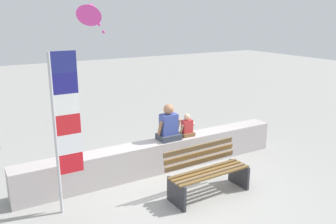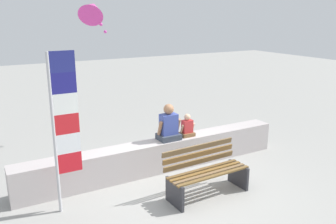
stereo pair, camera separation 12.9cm
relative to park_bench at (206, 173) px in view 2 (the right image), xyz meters
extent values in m
plane|color=#999792|center=(-0.29, 0.23, -0.41)|extent=(40.00, 40.00, 0.00)
cube|color=#B7AEAC|center=(-0.29, 1.32, -0.09)|extent=(5.82, 0.45, 0.65)
cube|color=brown|center=(0.01, -0.25, 0.04)|extent=(1.56, 0.12, 0.03)
cube|color=brown|center=(0.00, -0.14, 0.04)|extent=(1.56, 0.12, 0.03)
cube|color=brown|center=(0.00, -0.03, 0.04)|extent=(1.56, 0.12, 0.03)
cube|color=brown|center=(0.00, 0.09, 0.04)|extent=(1.56, 0.12, 0.03)
cube|color=brown|center=(-0.01, 0.19, 0.16)|extent=(1.56, 0.10, 0.10)
cube|color=brown|center=(-0.01, 0.22, 0.29)|extent=(1.56, 0.10, 0.10)
cube|color=brown|center=(-0.01, 0.24, 0.42)|extent=(1.56, 0.10, 0.10)
cube|color=#2D2D33|center=(-0.72, -0.11, -0.19)|extent=(0.07, 0.53, 0.45)
cube|color=#2D2D33|center=(0.72, -0.06, -0.19)|extent=(0.07, 0.53, 0.45)
cube|color=#363F4C|center=(-0.04, 1.31, 0.30)|extent=(0.45, 0.37, 0.12)
cube|color=#3B4C9F|center=(-0.04, 1.31, 0.57)|extent=(0.35, 0.23, 0.43)
cylinder|color=#9F6E4D|center=(-0.25, 1.29, 0.52)|extent=(0.07, 0.17, 0.31)
cylinder|color=#9F6E4D|center=(0.18, 1.29, 0.52)|extent=(0.07, 0.17, 0.31)
sphere|color=#9F6E4D|center=(-0.04, 1.31, 0.90)|extent=(0.22, 0.22, 0.22)
cube|color=brown|center=(0.42, 1.31, 0.27)|extent=(0.29, 0.24, 0.08)
cube|color=red|center=(0.42, 1.31, 0.45)|extent=(0.22, 0.15, 0.28)
cylinder|color=#DEAF8A|center=(0.28, 1.30, 0.42)|extent=(0.05, 0.11, 0.20)
cylinder|color=#DEAF8A|center=(0.56, 1.30, 0.42)|extent=(0.05, 0.11, 0.20)
sphere|color=#DEAF8A|center=(0.42, 1.31, 0.66)|extent=(0.14, 0.14, 0.14)
cylinder|color=#B7B7BC|center=(-2.48, 0.67, 0.92)|extent=(0.05, 0.05, 2.66)
cube|color=red|center=(-2.26, 0.67, 0.43)|extent=(0.39, 0.02, 0.33)
cube|color=white|center=(-2.26, 0.67, 0.76)|extent=(0.39, 0.02, 0.33)
cube|color=red|center=(-2.26, 0.67, 1.09)|extent=(0.39, 0.02, 0.33)
cube|color=white|center=(-2.26, 0.67, 1.42)|extent=(0.39, 0.02, 0.33)
cube|color=navy|center=(-2.26, 0.67, 1.75)|extent=(0.39, 0.02, 0.33)
cube|color=navy|center=(-2.26, 0.67, 2.08)|extent=(0.39, 0.02, 0.33)
cone|color=#DB3D9E|center=(-0.67, 4.06, 2.90)|extent=(0.93, 0.98, 0.80)
sphere|color=#DB44AD|center=(-0.59, 4.00, 2.72)|extent=(0.08, 0.08, 0.08)
sphere|color=#DB44AD|center=(-0.50, 3.95, 2.54)|extent=(0.08, 0.08, 0.08)
sphere|color=#DB44AD|center=(-0.41, 3.90, 2.36)|extent=(0.08, 0.08, 0.08)
camera|label=1|loc=(-3.60, -4.76, 2.78)|focal=37.89mm
camera|label=2|loc=(-3.49, -4.83, 2.78)|focal=37.89mm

